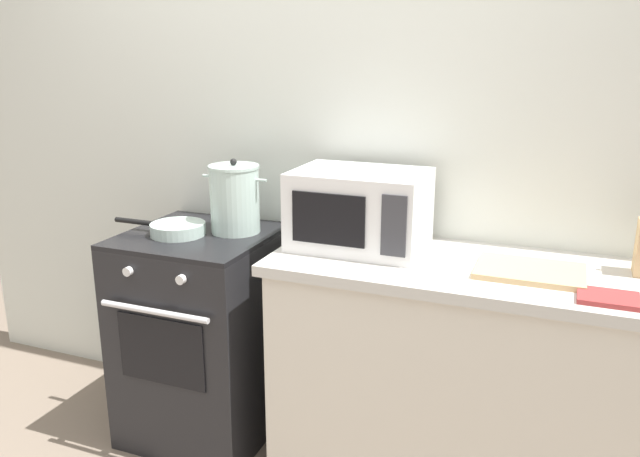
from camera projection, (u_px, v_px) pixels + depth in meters
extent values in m
cube|color=silver|center=(375.00, 151.00, 2.66)|extent=(4.40, 0.10, 2.50)
cube|color=beige|center=(497.00, 391.00, 2.35)|extent=(1.64, 0.56, 0.88)
cube|color=beige|center=(507.00, 275.00, 2.23)|extent=(1.70, 0.60, 0.04)
cube|color=black|center=(203.00, 336.00, 2.78)|extent=(0.60, 0.60, 0.90)
cube|color=black|center=(198.00, 236.00, 2.65)|extent=(0.60, 0.60, 0.02)
cube|color=black|center=(161.00, 351.00, 2.49)|extent=(0.39, 0.01, 0.28)
cylinder|color=silver|center=(154.00, 311.00, 2.42)|extent=(0.48, 0.02, 0.02)
cylinder|color=silver|center=(128.00, 271.00, 2.44)|extent=(0.04, 0.02, 0.04)
cylinder|color=silver|center=(181.00, 280.00, 2.35)|extent=(0.04, 0.02, 0.04)
cylinder|color=silver|center=(235.00, 200.00, 2.64)|extent=(0.21, 0.21, 0.27)
cylinder|color=silver|center=(234.00, 167.00, 2.60)|extent=(0.21, 0.21, 0.01)
sphere|color=black|center=(233.00, 162.00, 2.60)|extent=(0.03, 0.03, 0.03)
cylinder|color=silver|center=(208.00, 176.00, 2.66)|extent=(0.05, 0.01, 0.01)
cylinder|color=silver|center=(261.00, 180.00, 2.57)|extent=(0.05, 0.01, 0.01)
cylinder|color=silver|center=(178.00, 229.00, 2.62)|extent=(0.23, 0.23, 0.05)
cylinder|color=black|center=(135.00, 222.00, 2.70)|extent=(0.20, 0.02, 0.02)
cube|color=white|center=(360.00, 209.00, 2.44)|extent=(0.50, 0.36, 0.30)
cube|color=black|center=(328.00, 219.00, 2.29)|extent=(0.28, 0.01, 0.19)
cube|color=#38383D|center=(394.00, 226.00, 2.21)|extent=(0.09, 0.01, 0.22)
cube|color=tan|center=(530.00, 271.00, 2.17)|extent=(0.36, 0.26, 0.02)
cube|color=#993333|center=(608.00, 298.00, 1.94)|extent=(0.18, 0.14, 0.02)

